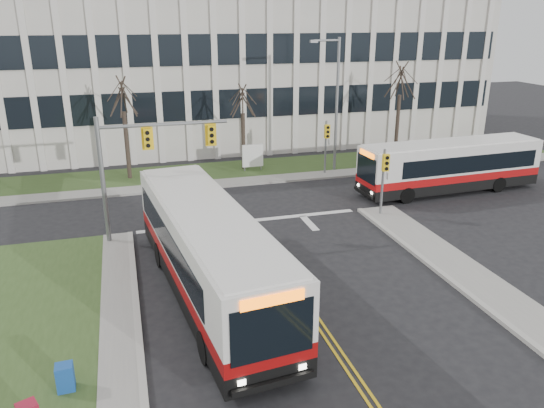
{
  "coord_description": "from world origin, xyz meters",
  "views": [
    {
      "loc": [
        -6.18,
        -17.91,
        10.46
      ],
      "look_at": [
        0.38,
        5.09,
        2.0
      ],
      "focal_mm": 35.0,
      "sensor_mm": 36.0,
      "label": 1
    }
  ],
  "objects": [
    {
      "name": "ground",
      "position": [
        0.0,
        0.0,
        0.0
      ],
      "size": [
        120.0,
        120.0,
        0.0
      ],
      "primitive_type": "plane",
      "color": "black",
      "rests_on": "ground"
    },
    {
      "name": "sidewalk_cross",
      "position": [
        5.0,
        15.2,
        0.07
      ],
      "size": [
        44.0,
        1.6,
        0.14
      ],
      "primitive_type": "cube",
      "color": "#9E9B93",
      "rests_on": "ground"
    },
    {
      "name": "newspaper_box_blue",
      "position": [
        -8.46,
        -3.86,
        0.47
      ],
      "size": [
        0.52,
        0.47,
        0.95
      ],
      "primitive_type": "cube",
      "rotation": [
        0.0,
        0.0,
        0.05
      ],
      "color": "#16469A",
      "rests_on": "ground"
    },
    {
      "name": "streetlight",
      "position": [
        8.03,
        16.2,
        5.19
      ],
      "size": [
        2.15,
        0.25,
        9.2
      ],
      "color": "slate",
      "rests_on": "ground"
    },
    {
      "name": "office_building",
      "position": [
        5.0,
        30.0,
        6.0
      ],
      "size": [
        40.0,
        16.0,
        12.0
      ],
      "primitive_type": "cube",
      "color": "silver",
      "rests_on": "ground"
    },
    {
      "name": "bus_cross",
      "position": [
        13.31,
        9.84,
        1.57
      ],
      "size": [
        11.85,
        3.13,
        3.13
      ],
      "primitive_type": null,
      "rotation": [
        0.0,
        0.0,
        -1.52
      ],
      "color": "silver",
      "rests_on": "ground"
    },
    {
      "name": "mast_arm_signal",
      "position": [
        -5.62,
        7.16,
        4.26
      ],
      "size": [
        6.11,
        0.38,
        6.2
      ],
      "color": "slate",
      "rests_on": "ground"
    },
    {
      "name": "sidewalk_east",
      "position": [
        7.5,
        -5.0,
        0.07
      ],
      "size": [
        2.0,
        26.0,
        0.14
      ],
      "primitive_type": "cube",
      "color": "#9E9B93",
      "rests_on": "ground"
    },
    {
      "name": "bus_main",
      "position": [
        -3.43,
        0.78,
        1.76
      ],
      "size": [
        4.29,
        13.45,
        3.52
      ],
      "primitive_type": null,
      "rotation": [
        0.0,
        0.0,
        0.11
      ],
      "color": "silver",
      "rests_on": "ground"
    },
    {
      "name": "building_lawn",
      "position": [
        5.0,
        18.0,
        0.06
      ],
      "size": [
        44.0,
        5.0,
        0.12
      ],
      "primitive_type": "cube",
      "color": "#354D21",
      "rests_on": "ground"
    },
    {
      "name": "tree_mid",
      "position": [
        2.0,
        18.2,
        4.88
      ],
      "size": [
        1.8,
        1.8,
        6.82
      ],
      "color": "#42352B",
      "rests_on": "ground"
    },
    {
      "name": "tree_left",
      "position": [
        -6.0,
        18.0,
        5.51
      ],
      "size": [
        1.8,
        1.8,
        7.7
      ],
      "color": "#42352B",
      "rests_on": "ground"
    },
    {
      "name": "signal_pole_far",
      "position": [
        7.2,
        15.4,
        2.5
      ],
      "size": [
        0.34,
        0.39,
        3.8
      ],
      "color": "slate",
      "rests_on": "ground"
    },
    {
      "name": "tree_right",
      "position": [
        14.0,
        18.0,
        5.91
      ],
      "size": [
        1.8,
        1.8,
        8.25
      ],
      "color": "#42352B",
      "rests_on": "ground"
    },
    {
      "name": "directory_sign",
      "position": [
        2.5,
        17.5,
        1.17
      ],
      "size": [
        1.5,
        0.12,
        2.0
      ],
      "color": "slate",
      "rests_on": "ground"
    },
    {
      "name": "signal_pole_near",
      "position": [
        7.2,
        6.9,
        2.5
      ],
      "size": [
        0.34,
        0.39,
        3.8
      ],
      "color": "slate",
      "rests_on": "ground"
    },
    {
      "name": "sidewalk_west",
      "position": [
        -7.0,
        -5.0,
        0.07
      ],
      "size": [
        1.2,
        26.0,
        0.14
      ],
      "primitive_type": "cube",
      "color": "#9E9B93",
      "rests_on": "ground"
    }
  ]
}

